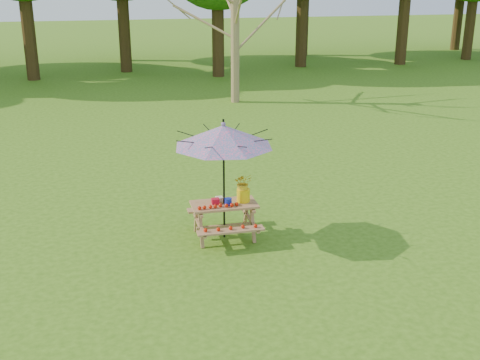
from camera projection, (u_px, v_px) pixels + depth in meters
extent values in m
plane|color=#3A6613|center=(237.00, 319.00, 8.57)|extent=(120.00, 120.00, 0.00)
cylinder|color=#967B52|center=(235.00, 38.00, 22.25)|extent=(0.35, 0.35, 4.83)
cube|color=#AA7A4D|center=(224.00, 204.00, 11.02)|extent=(1.20, 0.62, 0.04)
cube|color=#AA7A4D|center=(231.00, 231.00, 10.61)|extent=(1.20, 0.22, 0.04)
cube|color=#AA7A4D|center=(218.00, 208.00, 11.62)|extent=(1.20, 0.22, 0.04)
cylinder|color=black|center=(224.00, 180.00, 10.87)|extent=(0.04, 0.04, 2.25)
cone|color=teal|center=(223.00, 136.00, 10.60)|extent=(2.17, 2.17, 0.39)
sphere|color=teal|center=(223.00, 124.00, 10.53)|extent=(0.08, 0.08, 0.08)
cube|color=red|center=(215.00, 201.00, 10.99)|extent=(0.14, 0.12, 0.10)
cylinder|color=#1425A6|center=(228.00, 202.00, 10.91)|extent=(0.13, 0.13, 0.13)
cube|color=silver|center=(219.00, 199.00, 11.14)|extent=(0.13, 0.13, 0.07)
cylinder|color=yellow|center=(243.00, 195.00, 11.07)|extent=(0.24, 0.24, 0.24)
imported|color=yellow|center=(243.00, 183.00, 11.00)|extent=(0.36, 0.32, 0.36)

